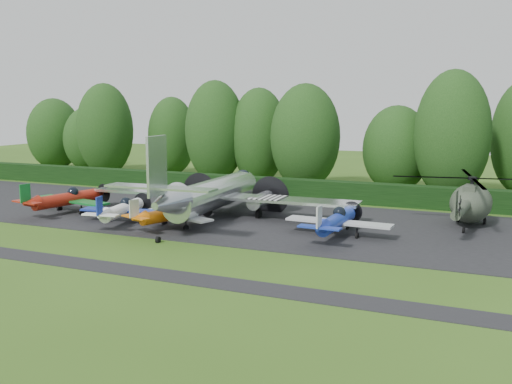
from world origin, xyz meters
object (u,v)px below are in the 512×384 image
at_px(light_plane_red, 67,199).
at_px(light_plane_blue, 337,221).
at_px(light_plane_orange, 172,214).
at_px(helicopter, 471,200).
at_px(light_plane_white, 123,209).
at_px(transport_plane, 212,194).

xyz_separation_m(light_plane_red, light_plane_blue, (23.77, 0.46, -0.06)).
distance_m(light_plane_orange, helicopter, 23.10).
distance_m(light_plane_red, helicopter, 33.37).
height_order(light_plane_red, light_plane_orange, light_plane_red).
distance_m(light_plane_orange, light_plane_blue, 12.50).
relative_size(light_plane_red, light_plane_white, 1.10).
relative_size(light_plane_orange, helicopter, 0.53).
xyz_separation_m(light_plane_blue, helicopter, (8.49, 8.01, 0.83)).
bearing_deg(light_plane_blue, transport_plane, 165.39).
bearing_deg(helicopter, light_plane_red, -170.07).
relative_size(transport_plane, light_plane_blue, 2.93).
xyz_separation_m(light_plane_red, light_plane_orange, (11.42, -1.45, -0.17)).
xyz_separation_m(light_plane_red, light_plane_white, (7.02, -1.64, -0.12)).
bearing_deg(helicopter, light_plane_blue, -141.45).
distance_m(light_plane_white, light_plane_blue, 16.88).
bearing_deg(light_plane_white, light_plane_orange, 12.21).
bearing_deg(light_plane_orange, transport_plane, 54.95).
height_order(transport_plane, helicopter, transport_plane).
height_order(transport_plane, light_plane_blue, transport_plane).
xyz_separation_m(transport_plane, light_plane_blue, (11.15, -2.43, -0.89)).
distance_m(transport_plane, light_plane_orange, 4.61).
bearing_deg(helicopter, light_plane_white, -162.95).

